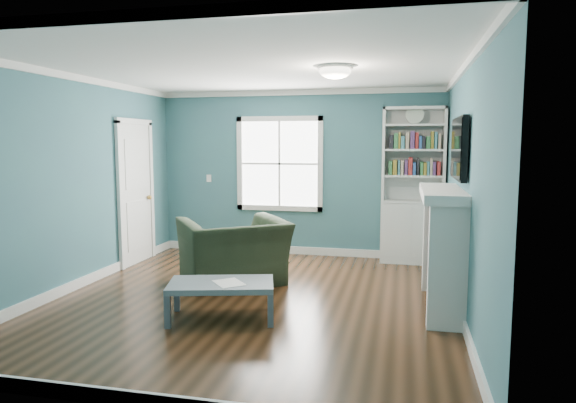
# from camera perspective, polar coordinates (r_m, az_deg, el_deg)

# --- Properties ---
(floor) EXTENTS (5.00, 5.00, 0.00)m
(floor) POSITION_cam_1_polar(r_m,az_deg,el_deg) (5.97, -3.86, -10.84)
(floor) COLOR black
(floor) RESTS_ON ground
(room_walls) EXTENTS (5.00, 5.00, 5.00)m
(room_walls) POSITION_cam_1_polar(r_m,az_deg,el_deg) (5.71, -3.99, 4.50)
(room_walls) COLOR #386171
(room_walls) RESTS_ON ground
(trim) EXTENTS (4.50, 5.00, 2.60)m
(trim) POSITION_cam_1_polar(r_m,az_deg,el_deg) (5.73, -3.96, 1.05)
(trim) COLOR white
(trim) RESTS_ON ground
(window) EXTENTS (1.40, 0.06, 1.50)m
(window) POSITION_cam_1_polar(r_m,az_deg,el_deg) (8.19, -0.95, 4.21)
(window) COLOR white
(window) RESTS_ON room_walls
(bookshelf) EXTENTS (0.90, 0.35, 2.31)m
(bookshelf) POSITION_cam_1_polar(r_m,az_deg,el_deg) (7.81, 13.64, 0.04)
(bookshelf) COLOR silver
(bookshelf) RESTS_ON ground
(fireplace) EXTENTS (0.44, 1.58, 1.30)m
(fireplace) POSITION_cam_1_polar(r_m,az_deg,el_deg) (5.79, 16.90, -5.18)
(fireplace) COLOR black
(fireplace) RESTS_ON ground
(tv) EXTENTS (0.06, 1.10, 0.65)m
(tv) POSITION_cam_1_polar(r_m,az_deg,el_deg) (5.69, 18.49, 5.62)
(tv) COLOR black
(tv) RESTS_ON fireplace
(door) EXTENTS (0.12, 0.98, 2.17)m
(door) POSITION_cam_1_polar(r_m,az_deg,el_deg) (7.91, -16.54, 1.12)
(door) COLOR silver
(door) RESTS_ON ground
(ceiling_fixture) EXTENTS (0.38, 0.38, 0.15)m
(ceiling_fixture) POSITION_cam_1_polar(r_m,az_deg,el_deg) (5.66, 5.28, 14.29)
(ceiling_fixture) COLOR white
(ceiling_fixture) RESTS_ON room_walls
(light_switch) EXTENTS (0.08, 0.01, 0.12)m
(light_switch) POSITION_cam_1_polar(r_m,az_deg,el_deg) (8.56, -8.78, 2.57)
(light_switch) COLOR white
(light_switch) RESTS_ON room_walls
(recliner) EXTENTS (1.49, 1.39, 1.10)m
(recliner) POSITION_cam_1_polar(r_m,az_deg,el_deg) (6.56, -6.08, -4.35)
(recliner) COLOR black
(recliner) RESTS_ON ground
(coffee_table) EXTENTS (1.16, 0.83, 0.38)m
(coffee_table) POSITION_cam_1_polar(r_m,az_deg,el_deg) (5.31, -7.42, -9.37)
(coffee_table) COLOR #4B525A
(coffee_table) RESTS_ON ground
(paper_sheet) EXTENTS (0.40, 0.41, 0.00)m
(paper_sheet) POSITION_cam_1_polar(r_m,az_deg,el_deg) (5.25, -6.58, -8.97)
(paper_sheet) COLOR white
(paper_sheet) RESTS_ON coffee_table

